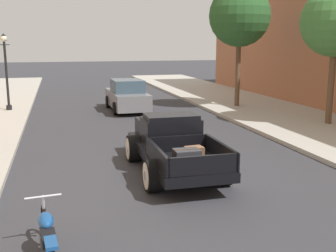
# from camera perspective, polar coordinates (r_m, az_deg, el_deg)

# --- Properties ---
(ground_plane) EXTENTS (140.00, 140.00, 0.00)m
(ground_plane) POSITION_cam_1_polar(r_m,az_deg,el_deg) (11.84, 0.69, -5.91)
(ground_plane) COLOR #333338
(hotrod_truck_black) EXTENTS (2.22, 4.96, 1.58)m
(hotrod_truck_black) POSITION_cam_1_polar(r_m,az_deg,el_deg) (11.56, 0.50, -2.45)
(hotrod_truck_black) COLOR black
(hotrod_truck_black) RESTS_ON ground
(motorcycle_parked) EXTENTS (0.62, 2.12, 0.93)m
(motorcycle_parked) POSITION_cam_1_polar(r_m,az_deg,el_deg) (7.24, -16.37, -14.34)
(motorcycle_parked) COLOR black
(motorcycle_parked) RESTS_ON ground
(car_background_grey) EXTENTS (1.93, 4.33, 1.65)m
(car_background_grey) POSITION_cam_1_polar(r_m,az_deg,el_deg) (21.86, -5.70, 4.14)
(car_background_grey) COLOR slate
(car_background_grey) RESTS_ON ground
(street_lamp_far) EXTENTS (0.50, 0.32, 3.85)m
(street_lamp_far) POSITION_cam_1_polar(r_m,az_deg,el_deg) (22.47, -21.57, 7.75)
(street_lamp_far) COLOR black
(street_lamp_far) RESTS_ON sidewalk_left
(street_tree_nearest) EXTENTS (2.87, 2.87, 5.67)m
(street_tree_nearest) POSITION_cam_1_polar(r_m,az_deg,el_deg) (18.61, 22.27, 13.19)
(street_tree_nearest) COLOR brown
(street_tree_nearest) RESTS_ON sidewalk_right
(street_tree_second) EXTENTS (3.24, 3.24, 6.39)m
(street_tree_second) POSITION_cam_1_polar(r_m,az_deg,el_deg) (22.63, 9.90, 14.78)
(street_tree_second) COLOR brown
(street_tree_second) RESTS_ON sidewalk_right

